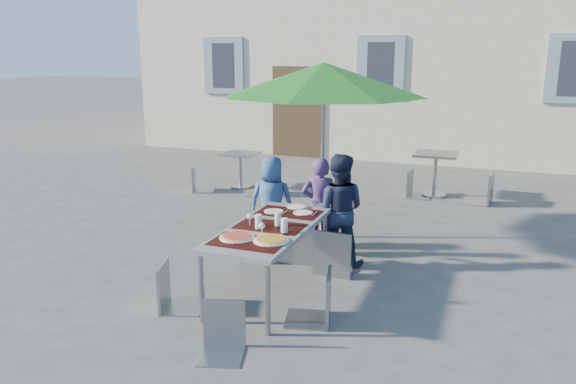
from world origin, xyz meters
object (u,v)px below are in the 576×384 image
at_px(cafe_table_0, 240,165).
at_px(chair_1, 299,216).
at_px(child_1, 320,206).
at_px(bg_chair_r_1, 486,170).
at_px(chair_3, 172,259).
at_px(patio_umbrella, 324,81).
at_px(chair_4, 318,267).
at_px(child_2, 338,210).
at_px(pizza_near_right, 271,240).
at_px(chair_5, 221,300).
at_px(cafe_table_1, 436,166).
at_px(child_0, 272,202).
at_px(chair_0, 256,222).
at_px(pizza_near_left, 237,237).
at_px(chair_2, 335,224).
at_px(bg_chair_l_0, 198,164).
at_px(bg_chair_l_1, 416,168).
at_px(dining_table, 270,231).
at_px(bg_chair_r_0, 263,165).

bearing_deg(cafe_table_0, chair_1, -54.28).
height_order(child_1, bg_chair_r_1, child_1).
xyz_separation_m(chair_3, patio_umbrella, (0.71, 2.70, 1.63)).
distance_m(chair_4, cafe_table_0, 5.68).
bearing_deg(child_2, pizza_near_right, 73.45).
height_order(chair_1, chair_5, chair_1).
bearing_deg(cafe_table_1, child_1, -105.72).
height_order(child_0, chair_0, child_0).
relative_size(pizza_near_left, chair_2, 0.34).
xyz_separation_m(pizza_near_right, chair_2, (0.29, 1.21, -0.16)).
height_order(child_1, chair_3, child_1).
height_order(child_2, chair_0, child_2).
bearing_deg(child_1, cafe_table_0, -63.55).
distance_m(chair_2, chair_3, 1.93).
bearing_deg(chair_5, bg_chair_l_0, 121.73).
height_order(bg_chair_l_0, cafe_table_1, bg_chair_l_0).
bearing_deg(pizza_near_right, bg_chair_l_0, 127.51).
height_order(chair_2, chair_5, chair_2).
xyz_separation_m(cafe_table_0, cafe_table_1, (3.56, 0.63, 0.13)).
relative_size(pizza_near_left, chair_1, 0.35).
height_order(patio_umbrella, cafe_table_1, patio_umbrella).
bearing_deg(child_0, cafe_table_0, -67.06).
bearing_deg(patio_umbrella, pizza_near_left, -91.98).
xyz_separation_m(chair_0, patio_umbrella, (0.47, 1.18, 1.66)).
distance_m(pizza_near_right, child_0, 2.01).
relative_size(chair_5, bg_chair_l_1, 0.92).
relative_size(dining_table, chair_2, 1.80).
bearing_deg(chair_1, cafe_table_1, 73.68).
xyz_separation_m(dining_table, cafe_table_0, (-2.43, 4.32, -0.27)).
bearing_deg(bg_chair_r_1, chair_5, -107.60).
height_order(bg_chair_l_0, bg_chair_r_1, bg_chair_r_1).
height_order(chair_1, chair_4, chair_1).
bearing_deg(child_1, chair_3, 52.44).
bearing_deg(dining_table, chair_3, -138.02).
bearing_deg(patio_umbrella, child_1, -75.16).
xyz_separation_m(chair_1, bg_chair_r_0, (-1.75, 2.96, -0.04)).
height_order(dining_table, chair_4, chair_4).
xyz_separation_m(dining_table, child_0, (-0.57, 1.41, -0.09)).
bearing_deg(dining_table, cafe_table_0, 119.33).
distance_m(pizza_near_left, chair_1, 1.48).
bearing_deg(patio_umbrella, cafe_table_1, 67.95).
bearing_deg(bg_chair_l_1, chair_3, -106.10).
height_order(child_0, cafe_table_0, child_0).
bearing_deg(bg_chair_r_0, dining_table, -65.65).
distance_m(bg_chair_r_0, bg_chair_r_1, 3.85).
xyz_separation_m(patio_umbrella, bg_chair_r_0, (-1.72, 1.93, -1.60)).
bearing_deg(cafe_table_0, child_0, -57.40).
relative_size(chair_3, bg_chair_l_1, 0.99).
bearing_deg(bg_chair_l_0, pizza_near_left, -55.83).
height_order(pizza_near_left, bg_chair_l_1, bg_chair_l_1).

